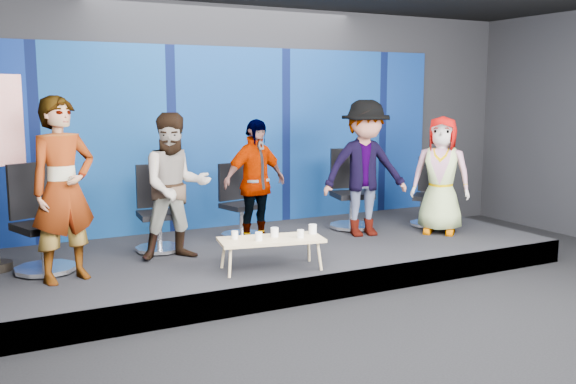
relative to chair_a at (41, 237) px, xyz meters
name	(u,v)px	position (x,y,z in m)	size (l,w,h in m)	color
ground	(390,329)	(2.81, -2.55, -0.69)	(10.00, 10.00, 0.00)	black
room_walls	(396,72)	(2.81, -2.55, 1.74)	(10.02, 8.02, 3.51)	black
riser	(275,256)	(2.81, -0.05, -0.54)	(7.00, 3.00, 0.30)	black
backdrop	(231,138)	(2.81, 1.40, 0.91)	(7.00, 0.08, 2.60)	#071452
chair_a	(41,237)	(0.00, 0.00, 0.00)	(0.85, 0.85, 1.19)	silver
panelist_a	(63,190)	(0.19, -0.48, 0.57)	(0.70, 0.46, 1.92)	black
chair_b	(158,223)	(1.40, 0.36, -0.04)	(0.64, 0.64, 1.06)	silver
panelist_b	(176,187)	(1.48, -0.14, 0.47)	(0.84, 0.65, 1.72)	black
chair_c	(239,213)	(2.60, 0.61, -0.06)	(0.68, 0.68, 1.00)	silver
panelist_c	(255,182)	(2.61, 0.11, 0.42)	(0.95, 0.40, 1.62)	black
chair_d	(350,202)	(4.26, 0.41, -0.01)	(0.76, 0.76, 1.15)	silver
panelist_d	(365,168)	(4.17, -0.09, 0.54)	(1.20, 0.69, 1.86)	black
chair_e	(430,204)	(5.40, 0.00, -0.06)	(0.80, 0.80, 1.01)	silver
panelist_e	(441,175)	(5.19, -0.46, 0.43)	(0.80, 0.52, 1.63)	black
coffee_table	(271,241)	(2.27, -1.08, -0.07)	(1.22, 0.70, 0.35)	tan
mug_a	(235,235)	(1.90, -0.92, 0.01)	(0.07, 0.07, 0.09)	silver
mug_b	(259,236)	(2.10, -1.11, 0.01)	(0.08, 0.08, 0.09)	silver
mug_c	(275,232)	(2.33, -1.03, 0.02)	(0.09, 0.09, 0.11)	silver
mug_d	(300,234)	(2.57, -1.20, 0.01)	(0.08, 0.08, 0.09)	silver
mug_e	(313,229)	(2.79, -1.09, 0.02)	(0.09, 0.09, 0.11)	silver
flag_stand	(2,162)	(-0.33, 0.30, 0.81)	(0.51, 0.30, 2.27)	black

